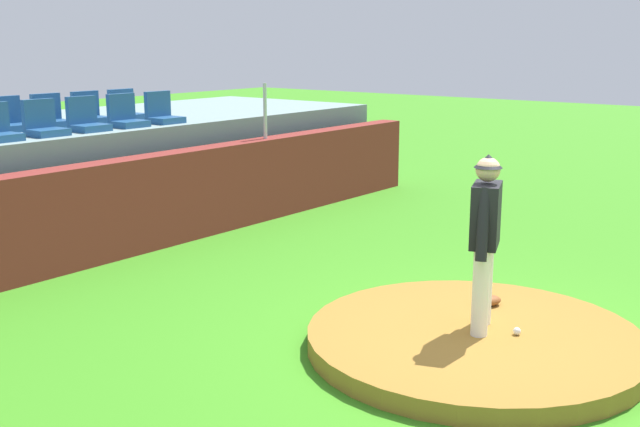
# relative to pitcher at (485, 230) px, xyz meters

# --- Properties ---
(ground_plane) EXTENTS (60.00, 60.00, 0.00)m
(ground_plane) POSITION_rel_pitcher_xyz_m (-0.09, 0.02, -1.18)
(ground_plane) COLOR #3B8E1D
(pitchers_mound) EXTENTS (3.23, 3.23, 0.18)m
(pitchers_mound) POSITION_rel_pitcher_xyz_m (-0.09, 0.02, -1.08)
(pitchers_mound) COLOR olive
(pitchers_mound) RESTS_ON ground_plane
(pitcher) EXTENTS (0.72, 0.40, 1.71)m
(pitcher) POSITION_rel_pitcher_xyz_m (0.00, 0.00, 0.00)
(pitcher) COLOR white
(pitcher) RESTS_ON pitchers_mound
(baseball) EXTENTS (0.07, 0.07, 0.07)m
(baseball) POSITION_rel_pitcher_xyz_m (0.07, -0.34, -0.96)
(baseball) COLOR white
(baseball) RESTS_ON pitchers_mound
(fielding_glove) EXTENTS (0.36, 0.33, 0.11)m
(fielding_glove) POSITION_rel_pitcher_xyz_m (0.66, 0.25, -0.94)
(fielding_glove) COLOR brown
(fielding_glove) RESTS_ON pitchers_mound
(brick_barrier) EXTENTS (13.65, 0.40, 1.33)m
(brick_barrier) POSITION_rel_pitcher_xyz_m (-0.09, 5.43, -0.51)
(brick_barrier) COLOR maroon
(brick_barrier) RESTS_ON ground_plane
(fence_post_right) EXTENTS (0.06, 0.06, 0.91)m
(fence_post_right) POSITION_rel_pitcher_xyz_m (2.94, 5.43, 0.61)
(fence_post_right) COLOR silver
(fence_post_right) RESTS_ON brick_barrier
(bleacher_platform) EXTENTS (13.52, 3.91, 1.62)m
(bleacher_platform) POSITION_rel_pitcher_xyz_m (-0.09, 7.94, -0.36)
(bleacher_platform) COLOR gray
(bleacher_platform) RESTS_ON ground_plane
(stadium_chair_2) EXTENTS (0.48, 0.44, 0.50)m
(stadium_chair_2) POSITION_rel_pitcher_xyz_m (-0.45, 6.50, 0.60)
(stadium_chair_2) COLOR #235388
(stadium_chair_2) RESTS_ON bleacher_platform
(stadium_chair_3) EXTENTS (0.48, 0.44, 0.50)m
(stadium_chair_3) POSITION_rel_pitcher_xyz_m (0.26, 6.51, 0.60)
(stadium_chair_3) COLOR #235388
(stadium_chair_3) RESTS_ON bleacher_platform
(stadium_chair_4) EXTENTS (0.48, 0.44, 0.50)m
(stadium_chair_4) POSITION_rel_pitcher_xyz_m (0.97, 6.51, 0.60)
(stadium_chair_4) COLOR #235388
(stadium_chair_4) RESTS_ON bleacher_platform
(stadium_chair_5) EXTENTS (0.48, 0.44, 0.50)m
(stadium_chair_5) POSITION_rel_pitcher_xyz_m (1.68, 6.49, 0.60)
(stadium_chair_5) COLOR #235388
(stadium_chair_5) RESTS_ON bleacher_platform
(stadium_chair_8) EXTENTS (0.48, 0.44, 0.50)m
(stadium_chair_8) POSITION_rel_pitcher_xyz_m (-0.43, 7.41, 0.60)
(stadium_chair_8) COLOR #235388
(stadium_chair_8) RESTS_ON bleacher_platform
(stadium_chair_9) EXTENTS (0.48, 0.44, 0.50)m
(stadium_chair_9) POSITION_rel_pitcher_xyz_m (0.27, 7.43, 0.60)
(stadium_chair_9) COLOR #235388
(stadium_chair_9) RESTS_ON bleacher_platform
(stadium_chair_10) EXTENTS (0.48, 0.44, 0.50)m
(stadium_chair_10) POSITION_rel_pitcher_xyz_m (0.97, 7.43, 0.60)
(stadium_chair_10) COLOR #235388
(stadium_chair_10) RESTS_ON bleacher_platform
(stadium_chair_11) EXTENTS (0.48, 0.44, 0.50)m
(stadium_chair_11) POSITION_rel_pitcher_xyz_m (1.67, 7.41, 0.60)
(stadium_chair_11) COLOR #235388
(stadium_chair_11) RESTS_ON bleacher_platform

